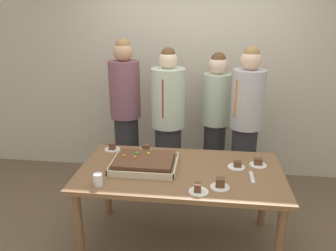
{
  "coord_description": "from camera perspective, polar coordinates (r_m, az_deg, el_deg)",
  "views": [
    {
      "loc": [
        0.21,
        -2.56,
        2.07
      ],
      "look_at": [
        -0.13,
        0.15,
        1.12
      ],
      "focal_mm": 35.34,
      "sensor_mm": 36.0,
      "label": 1
    }
  ],
  "objects": [
    {
      "name": "ground_plane",
      "position": [
        3.3,
        1.98,
        -19.62
      ],
      "size": [
        12.0,
        12.0,
        0.0
      ],
      "primitive_type": "plane",
      "color": "brown"
    },
    {
      "name": "interior_back_panel",
      "position": [
        4.21,
        4.24,
        11.41
      ],
      "size": [
        8.0,
        0.12,
        3.0
      ],
      "primitive_type": "cube",
      "color": "beige",
      "rests_on": "ground_plane"
    },
    {
      "name": "party_table",
      "position": [
        2.92,
        2.13,
        -9.21
      ],
      "size": [
        1.75,
        0.94,
        0.77
      ],
      "color": "brown",
      "rests_on": "ground_plane"
    },
    {
      "name": "sheet_cake",
      "position": [
        2.92,
        -4.07,
        -6.44
      ],
      "size": [
        0.56,
        0.45,
        0.11
      ],
      "color": "beige",
      "rests_on": "party_table"
    },
    {
      "name": "plated_slice_near_left",
      "position": [
        2.64,
        8.96,
        -9.99
      ],
      "size": [
        0.15,
        0.15,
        0.08
      ],
      "color": "white",
      "rests_on": "party_table"
    },
    {
      "name": "plated_slice_near_right",
      "position": [
        2.98,
        11.79,
        -6.79
      ],
      "size": [
        0.15,
        0.15,
        0.06
      ],
      "color": "white",
      "rests_on": "party_table"
    },
    {
      "name": "plated_slice_far_left",
      "position": [
        3.06,
        15.27,
        -6.28
      ],
      "size": [
        0.15,
        0.15,
        0.07
      ],
      "color": "white",
      "rests_on": "party_table"
    },
    {
      "name": "plated_slice_far_right",
      "position": [
        3.22,
        -3.88,
        -4.16
      ],
      "size": [
        0.15,
        0.15,
        0.08
      ],
      "color": "white",
      "rests_on": "party_table"
    },
    {
      "name": "plated_slice_center_front",
      "position": [
        3.31,
        -9.58,
        -3.79
      ],
      "size": [
        0.15,
        0.15,
        0.07
      ],
      "color": "white",
      "rests_on": "party_table"
    },
    {
      "name": "plated_slice_center_back",
      "position": [
        2.55,
        5.22,
        -10.96
      ],
      "size": [
        0.15,
        0.15,
        0.08
      ],
      "color": "white",
      "rests_on": "party_table"
    },
    {
      "name": "drink_cup_nearest",
      "position": [
        2.68,
        -11.97,
        -9.14
      ],
      "size": [
        0.07,
        0.07,
        0.1
      ],
      "primitive_type": "cylinder",
      "color": "white",
      "rests_on": "party_table"
    },
    {
      "name": "cake_server_utensil",
      "position": [
        2.84,
        14.28,
        -8.64
      ],
      "size": [
        0.03,
        0.2,
        0.01
      ],
      "primitive_type": "cube",
      "color": "silver",
      "rests_on": "party_table"
    },
    {
      "name": "person_serving_front",
      "position": [
        3.65,
        0.02,
        0.27
      ],
      "size": [
        0.37,
        0.37,
        1.72
      ],
      "rotation": [
        0.0,
        0.0,
        -1.69
      ],
      "color": "#28282D",
      "rests_on": "ground_plane"
    },
    {
      "name": "person_green_shirt_behind",
      "position": [
        3.93,
        8.18,
        1.12
      ],
      "size": [
        0.32,
        0.32,
        1.64
      ],
      "rotation": [
        0.0,
        0.0,
        -2.07
      ],
      "color": "#28282D",
      "rests_on": "ground_plane"
    },
    {
      "name": "person_striped_tie_right",
      "position": [
        3.64,
        13.24,
        0.11
      ],
      "size": [
        0.34,
        0.34,
        1.74
      ],
      "rotation": [
        0.0,
        0.0,
        -2.41
      ],
      "color": "#28282D",
      "rests_on": "ground_plane"
    },
    {
      "name": "person_far_right_suit",
      "position": [
        3.83,
        -7.3,
        1.86
      ],
      "size": [
        0.35,
        0.35,
        1.79
      ],
      "rotation": [
        0.0,
        0.0,
        -1.17
      ],
      "color": "#28282D",
      "rests_on": "ground_plane"
    }
  ]
}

